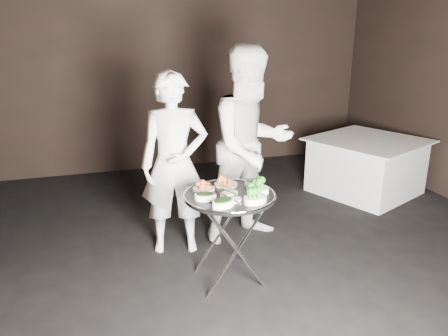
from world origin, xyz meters
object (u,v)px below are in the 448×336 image
object	(u,v)px
serving_tray	(230,196)
dining_table	(366,166)
tray_stand	(229,234)
waiter_right	(251,146)
waiter_left	(174,164)

from	to	relation	value
serving_tray	dining_table	bearing A→B (deg)	32.35
dining_table	tray_stand	bearing A→B (deg)	-147.65
tray_stand	waiter_right	size ratio (longest dim) A/B	0.40
tray_stand	waiter_left	size ratio (longest dim) A/B	0.44
serving_tray	waiter_left	world-z (taller)	waiter_left
waiter_left	serving_tray	bearing A→B (deg)	-55.72
serving_tray	dining_table	xyz separation A→B (m)	(2.33, 1.47, -0.41)
serving_tray	tray_stand	bearing A→B (deg)	0.00
tray_stand	waiter_left	world-z (taller)	waiter_left
waiter_left	dining_table	size ratio (longest dim) A/B	1.38
serving_tray	waiter_right	distance (m)	0.88
waiter_right	waiter_left	bearing A→B (deg)	170.70
waiter_right	serving_tray	bearing A→B (deg)	-133.86
waiter_right	dining_table	xyz separation A→B (m)	(1.87, 0.75, -0.60)
serving_tray	waiter_right	xyz separation A→B (m)	(0.45, 0.73, 0.19)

